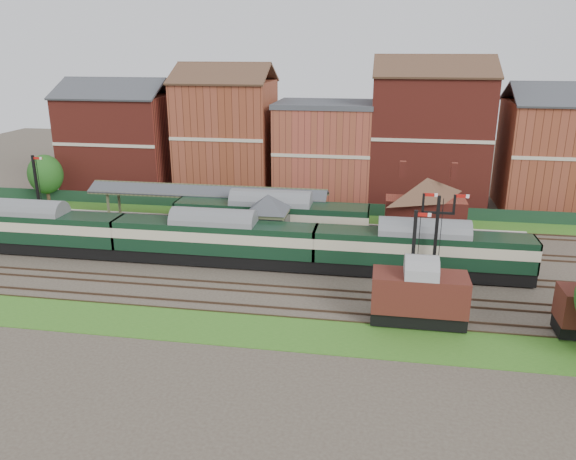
% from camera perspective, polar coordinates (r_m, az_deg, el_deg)
% --- Properties ---
extents(ground, '(160.00, 160.00, 0.00)m').
position_cam_1_polar(ground, '(51.10, 0.61, -3.94)').
color(ground, '#473D33').
rests_on(ground, ground).
extents(grass_back, '(90.00, 4.50, 0.06)m').
position_cam_1_polar(grass_back, '(66.05, 2.77, 1.25)').
color(grass_back, '#2D6619').
rests_on(grass_back, ground).
extents(grass_front, '(90.00, 5.00, 0.06)m').
position_cam_1_polar(grass_front, '(40.39, -2.09, -10.23)').
color(grass_front, '#2D6619').
rests_on(grass_front, ground).
extents(fence, '(90.00, 0.12, 1.50)m').
position_cam_1_polar(fence, '(67.76, 2.98, 2.31)').
color(fence, '#193823').
rests_on(fence, ground).
extents(platform, '(55.00, 3.40, 1.00)m').
position_cam_1_polar(platform, '(60.81, -2.61, 0.21)').
color(platform, '#2D2D2D').
rests_on(platform, ground).
extents(signal_box, '(5.40, 5.40, 6.00)m').
position_cam_1_polar(signal_box, '(53.54, -2.01, 0.72)').
color(signal_box, '#586547').
rests_on(signal_box, ground).
extents(brick_hut, '(3.20, 2.64, 2.94)m').
position_cam_1_polar(brick_hut, '(53.23, 6.49, -1.76)').
color(brick_hut, brown).
rests_on(brick_hut, ground).
extents(station_building, '(8.10, 8.10, 5.90)m').
position_cam_1_polar(station_building, '(58.74, 13.79, 2.56)').
color(station_building, maroon).
rests_on(station_building, platform).
extents(canopy, '(26.00, 3.89, 4.08)m').
position_cam_1_polar(canopy, '(61.20, -8.19, 4.13)').
color(canopy, '#454B2F').
rests_on(canopy, platform).
extents(semaphore_bracket, '(3.60, 0.25, 8.18)m').
position_cam_1_polar(semaphore_bracket, '(46.86, 14.84, -0.61)').
color(semaphore_bracket, black).
rests_on(semaphore_bracket, ground).
extents(semaphore_platform_end, '(1.23, 0.25, 8.00)m').
position_cam_1_polar(semaphore_platform_end, '(67.96, -24.10, 3.75)').
color(semaphore_platform_end, black).
rests_on(semaphore_platform_end, ground).
extents(semaphore_siding, '(1.23, 0.25, 8.00)m').
position_cam_1_polar(semaphore_siding, '(42.63, 12.57, -3.00)').
color(semaphore_siding, black).
rests_on(semaphore_siding, ground).
extents(town_backdrop, '(69.00, 10.00, 16.00)m').
position_cam_1_polar(town_backdrop, '(73.20, 3.57, 8.51)').
color(town_backdrop, maroon).
rests_on(town_backdrop, ground).
extents(dmu_train, '(55.94, 2.94, 4.30)m').
position_cam_1_polar(dmu_train, '(51.81, -7.50, -0.82)').
color(dmu_train, black).
rests_on(dmu_train, ground).
extents(platform_railcar, '(19.65, 3.09, 4.52)m').
position_cam_1_polar(platform_railcar, '(56.82, -1.72, 1.17)').
color(platform_railcar, black).
rests_on(platform_railcar, ground).
extents(goods_van_a, '(6.72, 2.91, 4.08)m').
position_cam_1_polar(goods_van_a, '(41.52, 13.18, -6.41)').
color(goods_van_a, black).
rests_on(goods_van_a, ground).
extents(tree_back, '(4.31, 4.31, 6.30)m').
position_cam_1_polar(tree_back, '(77.66, -23.42, 5.21)').
color(tree_back, '#382619').
rests_on(tree_back, ground).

